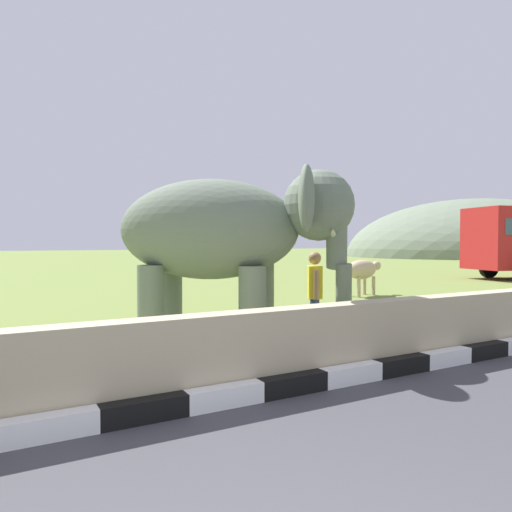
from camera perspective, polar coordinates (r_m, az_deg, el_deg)
striped_curb at (r=5.08m, az=-18.43°, el=-18.09°), size 16.20×0.20×0.24m
barrier_parapet at (r=6.10m, az=3.65°, el=-10.93°), size 28.00×0.36×1.00m
elephant at (r=8.02m, az=-3.29°, el=2.80°), size 3.91×3.72×3.01m
person_handler at (r=8.66m, az=7.07°, el=-4.33°), size 0.41×0.58×1.66m
cow_near at (r=16.52m, az=12.68°, el=-1.68°), size 1.93×0.97×1.23m
hill_east at (r=69.40m, az=25.01°, el=0.02°), size 36.92×29.54×14.97m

